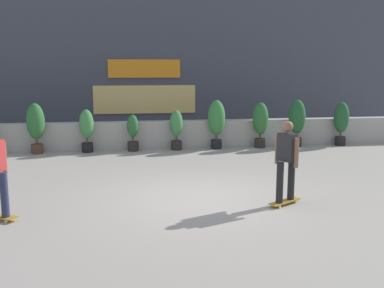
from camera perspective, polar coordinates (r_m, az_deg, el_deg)
The scene contains 12 objects.
ground_plane at distance 9.68m, azimuth 1.30°, elevation -6.79°, with size 48.00×48.00×0.00m, color #A8A093.
planter_wall at distance 15.39m, azimuth -2.44°, elevation 1.23°, with size 18.00×0.40×0.90m, color #B2ADA3.
building_backdrop at distance 19.20m, azimuth -3.77°, elevation 11.34°, with size 20.00×2.08×6.50m.
potted_plant_1 at distance 15.06m, azimuth -18.92°, elevation 2.35°, with size 0.55×0.55×1.59m.
potted_plant_2 at distance 14.87m, azimuth -13.01°, elevation 1.95°, with size 0.45×0.45×1.37m.
potted_plant_3 at distance 14.84m, azimuth -7.39°, elevation 1.49°, with size 0.36×0.36×1.18m.
potted_plant_4 at distance 14.92m, azimuth -1.97°, elevation 2.03°, with size 0.42×0.42×1.30m.
potted_plant_5 at distance 15.09m, azimuth 3.07°, elevation 2.97°, with size 0.57×0.57×1.62m.
potted_plant_6 at distance 15.47m, azimuth 8.53°, elevation 2.81°, with size 0.52×0.52×1.52m.
potted_plant_7 at distance 15.88m, azimuth 12.96°, elevation 3.03°, with size 0.56×0.56×1.60m.
potted_plant_8 at distance 16.53m, azimuth 18.12°, elevation 2.83°, with size 0.51×0.51×1.50m.
skater_foreground at distance 9.22m, azimuth 11.69°, elevation -1.81°, with size 0.78×0.60×1.70m.
Camera 1 is at (-1.56, -9.13, 2.80)m, focal length 42.76 mm.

